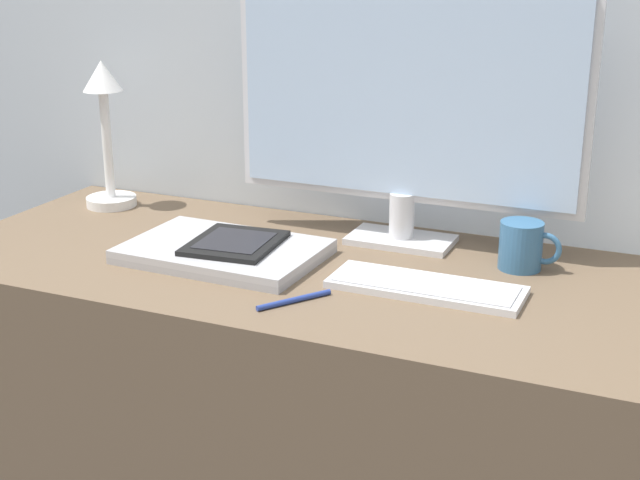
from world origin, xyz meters
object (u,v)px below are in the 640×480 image
(monitor, at_px, (406,104))
(pen, at_px, (294,300))
(ereader, at_px, (235,243))
(coffee_mug, at_px, (522,246))
(keyboard, at_px, (426,287))
(laptop, at_px, (224,251))
(desk_lamp, at_px, (106,125))

(monitor, relative_size, pen, 5.78)
(ereader, relative_size, coffee_mug, 1.73)
(ereader, height_order, coffee_mug, coffee_mug)
(keyboard, xyz_separation_m, coffee_mug, (0.12, 0.16, 0.03))
(coffee_mug, bearing_deg, laptop, -162.44)
(keyboard, height_order, ereader, ereader)
(coffee_mug, bearing_deg, desk_lamp, 177.56)
(desk_lamp, distance_m, pen, 0.69)
(coffee_mug, bearing_deg, ereader, -162.28)
(coffee_mug, bearing_deg, keyboard, -126.02)
(monitor, height_order, desk_lamp, monitor)
(ereader, bearing_deg, laptop, -166.21)
(monitor, bearing_deg, pen, -99.69)
(keyboard, height_order, desk_lamp, desk_lamp)
(laptop, relative_size, desk_lamp, 1.12)
(ereader, height_order, pen, ereader)
(laptop, bearing_deg, coffee_mug, 17.56)
(laptop, height_order, ereader, ereader)
(coffee_mug, relative_size, pen, 0.94)
(monitor, xyz_separation_m, ereader, (-0.24, -0.20, -0.23))
(monitor, relative_size, desk_lamp, 2.13)
(pen, bearing_deg, ereader, 142.06)
(desk_lamp, xyz_separation_m, pen, (0.59, -0.33, -0.17))
(monitor, bearing_deg, keyboard, -62.10)
(laptop, bearing_deg, pen, -34.17)
(ereader, xyz_separation_m, coffee_mug, (0.48, 0.15, 0.01))
(laptop, relative_size, ereader, 1.88)
(laptop, relative_size, pen, 3.05)
(monitor, distance_m, coffee_mug, 0.32)
(ereader, bearing_deg, monitor, 40.11)
(ereader, bearing_deg, coffee_mug, 17.72)
(keyboard, distance_m, laptop, 0.38)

